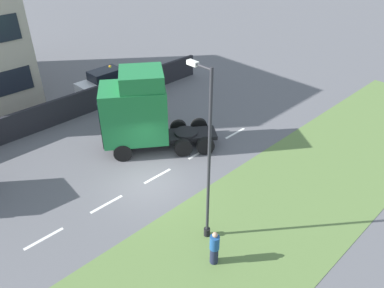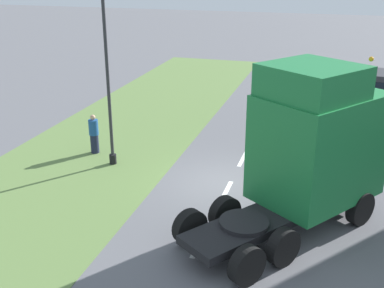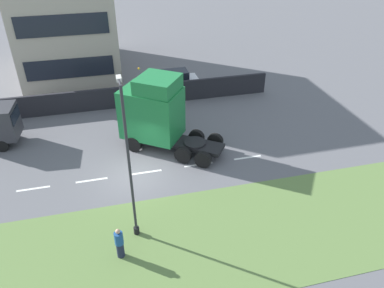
{
  "view_description": "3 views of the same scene",
  "coord_description": "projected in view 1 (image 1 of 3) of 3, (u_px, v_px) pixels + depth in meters",
  "views": [
    {
      "loc": [
        -12.72,
        9.05,
        12.23
      ],
      "look_at": [
        -2.08,
        -1.26,
        2.75
      ],
      "focal_mm": 35.0,
      "sensor_mm": 36.0,
      "label": 1
    },
    {
      "loc": [
        3.11,
        -15.3,
        7.52
      ],
      "look_at": [
        -1.53,
        0.37,
        1.22
      ],
      "focal_mm": 45.0,
      "sensor_mm": 36.0,
      "label": 2
    },
    {
      "loc": [
        -18.0,
        0.99,
        13.4
      ],
      "look_at": [
        -0.9,
        -3.26,
        2.16
      ],
      "focal_mm": 35.0,
      "sensor_mm": 36.0,
      "label": 3
    }
  ],
  "objects": [
    {
      "name": "lamp_post",
      "position": [
        207.0,
        166.0,
        14.49
      ],
      "size": [
        1.26,
        0.27,
        7.76
      ],
      "color": "black",
      "rests_on": "ground"
    },
    {
      "name": "lorry_cab",
      "position": [
        139.0,
        112.0,
        21.03
      ],
      "size": [
        5.68,
        6.53,
        5.0
      ],
      "rotation": [
        0.0,
        0.0,
        -0.62
      ],
      "color": "black",
      "rests_on": "ground"
    },
    {
      "name": "grass_verge",
      "position": [
        235.0,
        245.0,
        15.96
      ],
      "size": [
        7.0,
        44.0,
        0.01
      ],
      "color": "#607F42",
      "rests_on": "ground"
    },
    {
      "name": "ground_plane",
      "position": [
        147.0,
        182.0,
        19.6
      ],
      "size": [
        120.0,
        120.0,
        0.0
      ],
      "primitive_type": "plane",
      "color": "slate",
      "rests_on": "ground"
    },
    {
      "name": "pedestrian",
      "position": [
        214.0,
        248.0,
        14.76
      ],
      "size": [
        0.39,
        0.39,
        1.65
      ],
      "color": "#1E233D",
      "rests_on": "ground"
    },
    {
      "name": "parked_car",
      "position": [
        105.0,
        83.0,
        28.19
      ],
      "size": [
        1.84,
        4.24,
        1.92
      ],
      "rotation": [
        0.0,
        0.0,
        0.01
      ],
      "color": "silver",
      "rests_on": "ground"
    },
    {
      "name": "boundary_wall",
      "position": [
        61.0,
        110.0,
        24.59
      ],
      "size": [
        0.25,
        24.0,
        1.68
      ],
      "color": "#232328",
      "rests_on": "ground"
    },
    {
      "name": "lane_markings",
      "position": [
        157.0,
        176.0,
        20.01
      ],
      "size": [
        0.16,
        14.6,
        0.0
      ],
      "color": "white",
      "rests_on": "ground"
    }
  ]
}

